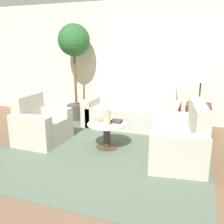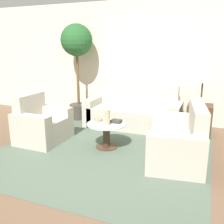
# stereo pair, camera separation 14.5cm
# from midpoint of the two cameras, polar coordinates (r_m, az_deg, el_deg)

# --- Properties ---
(ground_plane) EXTENTS (14.00, 14.00, 0.00)m
(ground_plane) POSITION_cam_midpoint_polar(r_m,az_deg,el_deg) (3.54, -7.25, -12.81)
(ground_plane) COLOR brown
(wall_back) EXTENTS (10.00, 0.06, 2.60)m
(wall_back) POSITION_cam_midpoint_polar(r_m,az_deg,el_deg) (5.65, 4.67, 11.32)
(wall_back) COLOR beige
(wall_back) RESTS_ON ground_plane
(rug) EXTENTS (3.29, 3.40, 0.01)m
(rug) POSITION_cam_midpoint_polar(r_m,az_deg,el_deg) (4.21, -2.15, -8.04)
(rug) COLOR #4C5B4C
(rug) RESTS_ON ground_plane
(sofa_main) EXTENTS (1.94, 0.78, 0.87)m
(sofa_main) POSITION_cam_midpoint_polar(r_m,az_deg,el_deg) (5.25, 3.79, -0.23)
(sofa_main) COLOR #B2AD9E
(sofa_main) RESTS_ON ground_plane
(armchair) EXTENTS (0.73, 0.87, 0.83)m
(armchair) POSITION_cam_midpoint_polar(r_m,az_deg,el_deg) (4.57, -17.01, -3.19)
(armchair) COLOR #B2AD9E
(armchair) RESTS_ON ground_plane
(loveseat) EXTENTS (0.92, 1.39, 0.85)m
(loveseat) POSITION_cam_midpoint_polar(r_m,az_deg,el_deg) (3.84, 14.51, -6.38)
(loveseat) COLOR #B2AD9E
(loveseat) RESTS_ON ground_plane
(coffee_table) EXTENTS (0.64, 0.64, 0.42)m
(coffee_table) POSITION_cam_midpoint_polar(r_m,az_deg,el_deg) (4.11, -2.18, -4.62)
(coffee_table) COLOR #422D1E
(coffee_table) RESTS_ON ground_plane
(side_table) EXTENTS (0.45, 0.45, 0.59)m
(side_table) POSITION_cam_midpoint_polar(r_m,az_deg,el_deg) (5.00, 18.15, -1.56)
(side_table) COLOR #422D1E
(side_table) RESTS_ON ground_plane
(table_lamp) EXTENTS (0.31, 0.31, 0.70)m
(table_lamp) POSITION_cam_midpoint_polar(r_m,az_deg,el_deg) (4.84, 18.94, 7.96)
(table_lamp) COLOR #422D1E
(table_lamp) RESTS_ON side_table
(potted_plant) EXTENTS (0.69, 0.69, 2.12)m
(potted_plant) POSITION_cam_midpoint_polar(r_m,az_deg,el_deg) (5.68, -9.35, 13.37)
(potted_plant) COLOR #3D3833
(potted_plant) RESTS_ON ground_plane
(vase) EXTENTS (0.08, 0.08, 0.25)m
(vase) POSITION_cam_midpoint_polar(r_m,az_deg,el_deg) (3.98, -1.94, -1.20)
(vase) COLOR tan
(vase) RESTS_ON coffee_table
(bowl) EXTENTS (0.15, 0.15, 0.05)m
(bowl) POSITION_cam_midpoint_polar(r_m,az_deg,el_deg) (4.21, -4.12, -1.76)
(bowl) COLOR gray
(bowl) RESTS_ON coffee_table
(book_stack) EXTENTS (0.18, 0.14, 0.05)m
(book_stack) POSITION_cam_midpoint_polar(r_m,az_deg,el_deg) (4.11, 0.07, -2.11)
(book_stack) COLOR #38332D
(book_stack) RESTS_ON coffee_table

